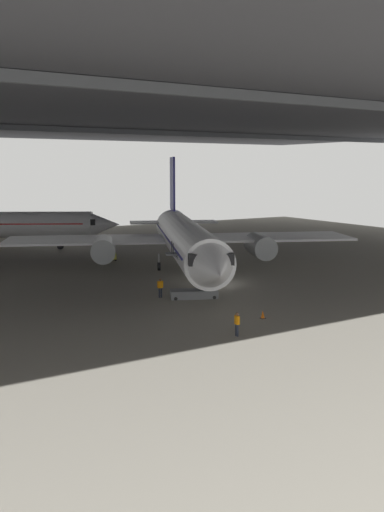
{
  "coord_description": "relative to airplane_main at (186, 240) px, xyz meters",
  "views": [
    {
      "loc": [
        -29.07,
        -44.05,
        10.93
      ],
      "look_at": [
        -2.02,
        1.06,
        2.68
      ],
      "focal_mm": 39.38,
      "sensor_mm": 36.0,
      "label": 1
    }
  ],
  "objects": [
    {
      "name": "airplane_main",
      "position": [
        0.0,
        0.0,
        0.0
      ],
      "size": [
        37.82,
        37.82,
        12.3
      ],
      "color": "white",
      "rests_on": "ground_plane"
    },
    {
      "name": "baggage_tug",
      "position": [
        -3.32,
        12.42,
        -3.08
      ],
      "size": [
        1.66,
        2.4,
        0.9
      ],
      "color": "yellow",
      "rests_on": "ground_plane"
    },
    {
      "name": "traffic_cone_orange",
      "position": [
        -4.01,
        -18.1,
        -3.31
      ],
      "size": [
        0.36,
        0.36,
        0.6
      ],
      "color": "black",
      "rests_on": "ground_plane"
    },
    {
      "name": "ground_plane",
      "position": [
        0.0,
        -5.71,
        -3.61
      ],
      "size": [
        110.0,
        110.0,
        0.0
      ],
      "primitive_type": "plane",
      "color": "gray"
    },
    {
      "name": "boarding_stairs",
      "position": [
        -4.98,
        -9.8,
        -2.86
      ],
      "size": [
        4.57,
        3.02,
        4.83
      ],
      "color": "slate",
      "rests_on": "ground_plane"
    },
    {
      "name": "hangar_structure",
      "position": [
        -0.1,
        8.04,
        13.36
      ],
      "size": [
        121.0,
        99.0,
        17.62
      ],
      "color": "#4C4F54",
      "rests_on": "ground_plane"
    },
    {
      "name": "crew_worker_near_nose",
      "position": [
        -8.2,
        -20.71,
        -2.7
      ],
      "size": [
        0.27,
        0.54,
        1.61
      ],
      "color": "#232838",
      "rests_on": "ground_plane"
    },
    {
      "name": "crew_worker_by_stairs",
      "position": [
        -7.32,
        -8.24,
        -2.66
      ],
      "size": [
        0.55,
        0.25,
        1.66
      ],
      "color": "#232838",
      "rests_on": "ground_plane"
    }
  ]
}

